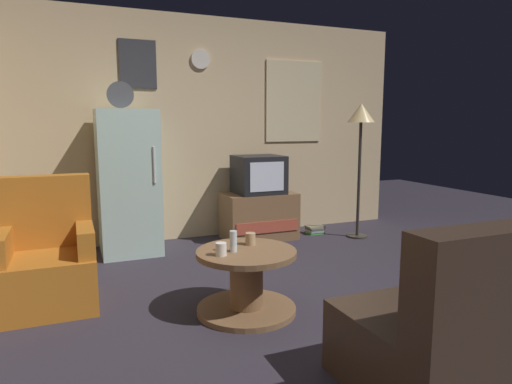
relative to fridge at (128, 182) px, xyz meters
name	(u,v)px	position (x,y,z in m)	size (l,w,h in m)	color
ground_plane	(292,311)	(0.89, -2.02, -0.75)	(12.00, 12.00, 0.00)	#2D2833
wall_with_art	(200,129)	(0.90, 0.43, 0.54)	(5.20, 0.12, 2.58)	#D1B284
fridge	(128,182)	(0.00, 0.00, 0.00)	(0.60, 0.62, 1.77)	silver
tv_stand	(259,216)	(1.49, 0.03, -0.48)	(0.84, 0.53, 0.55)	brown
crt_tv	(259,174)	(1.48, 0.03, 0.01)	(0.54, 0.51, 0.44)	black
standing_lamp	(361,123)	(2.61, -0.36, 0.60)	(0.32, 0.32, 1.59)	#332D28
coffee_table	(246,281)	(0.58, -1.90, -0.52)	(0.72, 0.72, 0.46)	brown
wine_glass	(233,241)	(0.48, -1.90, -0.22)	(0.05, 0.05, 0.15)	silver
mug_ceramic_white	(221,249)	(0.37, -1.96, -0.25)	(0.08, 0.08, 0.09)	silver
mug_ceramic_tan	(250,239)	(0.66, -1.77, -0.25)	(0.08, 0.08, 0.09)	tan
armchair	(46,261)	(-0.75, -1.19, -0.42)	(0.68, 0.68, 0.96)	#B2661E
couch	(509,323)	(1.55, -3.24, -0.44)	(1.70, 0.80, 0.92)	#38281E
book_stack	(315,230)	(2.23, -0.02, -0.71)	(0.21, 0.17, 0.10)	green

